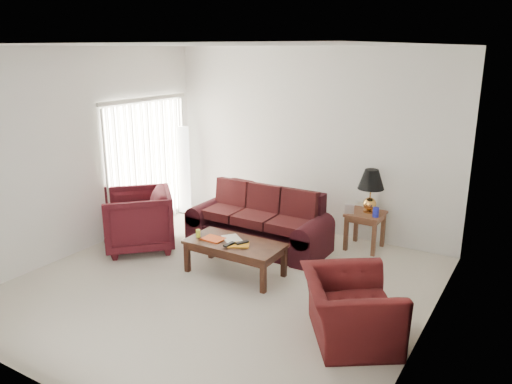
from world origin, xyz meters
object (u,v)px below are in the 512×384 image
end_table (365,230)px  coffee_table (235,258)px  sofa (258,219)px  armchair_right (350,309)px  armchair_left (138,220)px  floor_lamp (184,170)px

end_table → coffee_table: 2.15m
sofa → end_table: size_ratio=3.75×
sofa → coffee_table: 1.05m
end_table → armchair_right: (0.70, -2.47, 0.06)m
armchair_left → coffee_table: 1.78m
sofa → coffee_table: size_ratio=1.64×
end_table → floor_lamp: floor_lamp is taller
floor_lamp → armchair_left: (0.51, -1.75, -0.36)m
armchair_left → armchair_right: (3.66, -0.69, -0.11)m
floor_lamp → armchair_left: floor_lamp is taller
floor_lamp → armchair_left: 1.86m
sofa → armchair_right: bearing=-41.6°
floor_lamp → coffee_table: (2.28, -1.75, -0.58)m
floor_lamp → armchair_right: 4.86m
end_table → armchair_left: armchair_left is taller
floor_lamp → armchair_left: bearing=-73.6°
floor_lamp → armchair_left: size_ratio=1.62×
sofa → floor_lamp: bearing=156.7°
sofa → floor_lamp: floor_lamp is taller
end_table → armchair_left: bearing=-148.9°
end_table → floor_lamp: bearing=-179.5°
end_table → armchair_left: (-2.96, -1.78, 0.17)m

